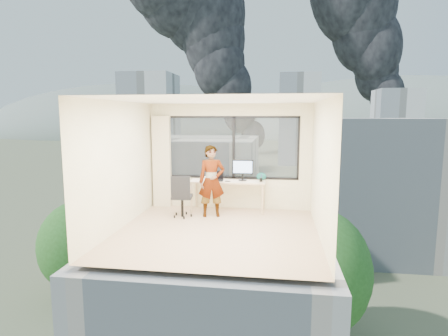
% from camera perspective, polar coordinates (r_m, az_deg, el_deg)
% --- Properties ---
extents(floor, '(4.00, 4.00, 0.01)m').
position_cam_1_polar(floor, '(7.49, -1.12, -9.83)').
color(floor, tan).
rests_on(floor, ground).
extents(ceiling, '(4.00, 4.00, 0.01)m').
position_cam_1_polar(ceiling, '(7.13, -1.18, 10.47)').
color(ceiling, white).
rests_on(ceiling, ground).
extents(wall_front, '(4.00, 0.01, 2.60)m').
position_cam_1_polar(wall_front, '(5.26, -4.72, -2.96)').
color(wall_front, beige).
rests_on(wall_front, ground).
extents(wall_left, '(0.01, 4.00, 2.60)m').
position_cam_1_polar(wall_left, '(7.77, -15.86, 0.36)').
color(wall_left, beige).
rests_on(wall_left, ground).
extents(wall_right, '(0.01, 4.00, 2.60)m').
position_cam_1_polar(wall_right, '(7.15, 14.88, -0.26)').
color(wall_right, beige).
rests_on(wall_right, ground).
extents(window_wall, '(3.30, 0.16, 1.55)m').
position_cam_1_polar(window_wall, '(9.13, 1.22, 3.20)').
color(window_wall, black).
rests_on(window_wall, ground).
extents(curtain, '(0.45, 0.14, 2.30)m').
position_cam_1_polar(curtain, '(9.43, -9.62, 0.96)').
color(curtain, beige).
rests_on(curtain, floor).
extents(desk, '(1.80, 0.60, 0.75)m').
position_cam_1_polar(desk, '(8.97, 0.61, -4.31)').
color(desk, beige).
rests_on(desk, floor).
extents(chair, '(0.56, 0.56, 1.00)m').
position_cam_1_polar(chair, '(8.48, -6.52, -4.25)').
color(chair, black).
rests_on(chair, floor).
extents(person, '(0.68, 0.53, 1.64)m').
position_cam_1_polar(person, '(8.42, -1.93, -2.05)').
color(person, '#2D2D33').
rests_on(person, floor).
extents(monitor, '(0.52, 0.14, 0.51)m').
position_cam_1_polar(monitor, '(8.89, 2.91, -0.30)').
color(monitor, black).
rests_on(monitor, desk).
extents(game_console, '(0.34, 0.30, 0.07)m').
position_cam_1_polar(game_console, '(9.13, -1.94, -1.48)').
color(game_console, white).
rests_on(game_console, desk).
extents(laptop, '(0.33, 0.35, 0.21)m').
position_cam_1_polar(laptop, '(8.87, -1.19, -1.31)').
color(laptop, black).
rests_on(laptop, desk).
extents(cellphone, '(0.13, 0.09, 0.01)m').
position_cam_1_polar(cellphone, '(8.77, 0.58, -2.06)').
color(cellphone, black).
rests_on(cellphone, desk).
extents(pen_cup, '(0.08, 0.08, 0.09)m').
position_cam_1_polar(pen_cup, '(8.78, 5.76, -1.84)').
color(pen_cup, black).
rests_on(pen_cup, desk).
extents(handbag, '(0.25, 0.14, 0.18)m').
position_cam_1_polar(handbag, '(9.00, 5.83, -1.30)').
color(handbag, '#0C4A44').
rests_on(handbag, desk).
extents(exterior_ground, '(400.00, 400.00, 0.04)m').
position_cam_1_polar(exterior_ground, '(128.07, 7.68, 0.75)').
color(exterior_ground, '#515B3D').
rests_on(exterior_ground, ground).
extents(near_bldg_a, '(16.00, 12.00, 14.00)m').
position_cam_1_polar(near_bldg_a, '(39.51, -6.92, -5.55)').
color(near_bldg_a, beige).
rests_on(near_bldg_a, exterior_ground).
extents(near_bldg_b, '(14.00, 13.00, 16.00)m').
position_cam_1_polar(near_bldg_b, '(47.05, 21.46, -2.61)').
color(near_bldg_b, white).
rests_on(near_bldg_b, exterior_ground).
extents(far_tower_a, '(14.00, 14.00, 28.00)m').
position_cam_1_polar(far_tower_a, '(108.27, -11.33, 6.76)').
color(far_tower_a, silver).
rests_on(far_tower_a, exterior_ground).
extents(far_tower_b, '(13.00, 13.00, 30.00)m').
position_cam_1_polar(far_tower_b, '(127.21, 11.45, 7.39)').
color(far_tower_b, silver).
rests_on(far_tower_b, exterior_ground).
extents(far_tower_c, '(15.00, 15.00, 26.00)m').
position_cam_1_polar(far_tower_c, '(153.46, 25.02, 6.14)').
color(far_tower_c, silver).
rests_on(far_tower_c, exterior_ground).
extents(far_tower_d, '(16.00, 14.00, 22.00)m').
position_cam_1_polar(far_tower_d, '(168.60, -13.08, 6.12)').
color(far_tower_d, silver).
rests_on(far_tower_d, exterior_ground).
extents(hill_a, '(288.00, 216.00, 90.00)m').
position_cam_1_polar(hill_a, '(349.13, -12.10, 5.28)').
color(hill_a, slate).
rests_on(hill_a, exterior_ground).
extents(hill_b, '(300.00, 220.00, 96.00)m').
position_cam_1_polar(hill_b, '(342.02, 25.14, 4.64)').
color(hill_b, slate).
rests_on(hill_b, exterior_ground).
extents(tree_a, '(7.00, 7.00, 8.00)m').
position_cam_1_polar(tree_a, '(35.90, -21.44, -12.50)').
color(tree_a, '#24531B').
rests_on(tree_a, exterior_ground).
extents(tree_b, '(7.60, 7.60, 9.00)m').
position_cam_1_polar(tree_b, '(27.82, 13.95, -17.24)').
color(tree_b, '#24531B').
rests_on(tree_b, exterior_ground).
extents(smoke_plume_a, '(40.00, 24.00, 90.00)m').
position_cam_1_polar(smoke_plume_a, '(161.64, 4.39, 21.23)').
color(smoke_plume_a, black).
rests_on(smoke_plume_a, exterior_ground).
extents(smoke_plume_b, '(30.00, 18.00, 70.00)m').
position_cam_1_polar(smoke_plume_b, '(186.67, 25.89, 14.94)').
color(smoke_plume_b, black).
rests_on(smoke_plume_b, exterior_ground).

